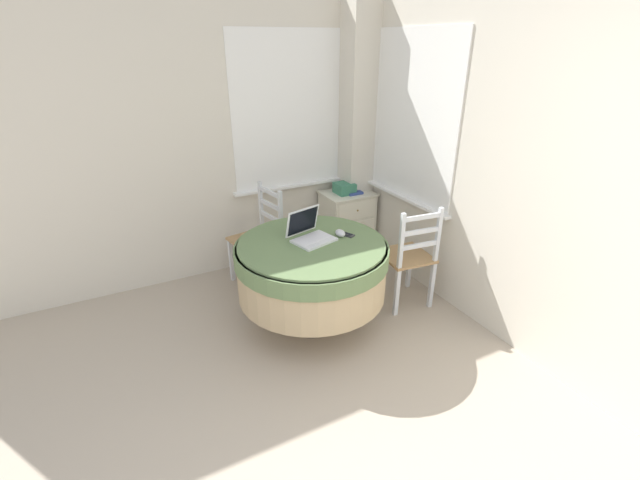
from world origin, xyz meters
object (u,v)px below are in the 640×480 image
round_dining_table (312,265)px  storage_box (345,188)px  corner_cabinet (347,223)px  dining_chair_near_right_window (408,258)px  book_on_cabinet (352,192)px  cell_phone (348,235)px  computer_mouse (340,233)px  dining_chair_near_back_window (260,238)px  laptop (310,233)px

round_dining_table → storage_box: 1.37m
round_dining_table → corner_cabinet: 1.39m
round_dining_table → dining_chair_near_right_window: (0.87, -0.08, -0.10)m
round_dining_table → book_on_cabinet: round_dining_table is taller
cell_phone → book_on_cabinet: (0.66, 1.01, -0.06)m
computer_mouse → dining_chair_near_right_window: size_ratio=0.11×
computer_mouse → dining_chair_near_back_window: (-0.35, 0.86, -0.32)m
cell_phone → storage_box: (0.58, 1.03, -0.01)m
round_dining_table → cell_phone: size_ratio=10.04×
laptop → book_on_cabinet: laptop is taller
computer_mouse → storage_box: 1.20m
cell_phone → dining_chair_near_right_window: bearing=-7.6°
cell_phone → storage_box: size_ratio=0.61×
book_on_cabinet → laptop: bearing=-135.4°
cell_phone → dining_chair_near_back_window: size_ratio=0.13×
round_dining_table → computer_mouse: 0.33m
dining_chair_near_back_window → dining_chair_near_right_window: size_ratio=1.00×
corner_cabinet → book_on_cabinet: bearing=-29.4°
corner_cabinet → round_dining_table: bearing=-132.3°
computer_mouse → book_on_cabinet: computer_mouse is taller
cell_phone → laptop: bearing=166.6°
storage_box → cell_phone: bearing=-119.5°
laptop → round_dining_table: bearing=-106.6°
corner_cabinet → book_on_cabinet: book_on_cabinet is taller
dining_chair_near_right_window → book_on_cabinet: bearing=84.6°
cell_phone → dining_chair_near_right_window: dining_chair_near_right_window is taller
dining_chair_near_right_window → computer_mouse: bearing=171.9°
round_dining_table → cell_phone: (0.31, -0.01, 0.19)m
cell_phone → corner_cabinet: (0.62, 1.03, -0.40)m
computer_mouse → corner_cabinet: computer_mouse is taller
laptop → storage_box: (0.87, 0.96, -0.06)m
round_dining_table → book_on_cabinet: size_ratio=6.24×
dining_chair_near_back_window → storage_box: size_ratio=4.81×
corner_cabinet → book_on_cabinet: size_ratio=3.64×
storage_box → corner_cabinet: bearing=-3.7°
storage_box → book_on_cabinet: 0.09m
laptop → book_on_cabinet: size_ratio=1.90×
round_dining_table → dining_chair_near_right_window: 0.88m
laptop → dining_chair_near_back_window: (-0.12, 0.81, -0.34)m
cell_phone → storage_box: storage_box is taller
laptop → cell_phone: bearing=-13.4°
corner_cabinet → book_on_cabinet: (0.04, -0.02, 0.35)m
laptop → book_on_cabinet: 1.34m
dining_chair_near_right_window → storage_box: (0.02, 1.11, 0.28)m
cell_phone → round_dining_table: bearing=178.4°
round_dining_table → storage_box: bearing=49.0°
computer_mouse → book_on_cabinet: size_ratio=0.55×
corner_cabinet → dining_chair_near_right_window: bearing=-93.2°
cell_phone → dining_chair_near_back_window: 1.01m
corner_cabinet → book_on_cabinet: 0.35m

